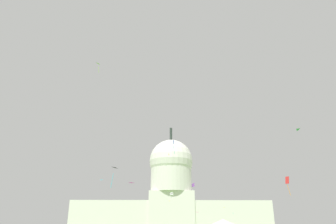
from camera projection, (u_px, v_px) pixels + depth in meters
name	position (u px, v px, depth m)	size (l,w,h in m)	color
capitol_building	(171.00, 195.00, 208.63)	(129.74, 30.18, 69.72)	silver
kite_turquoise_low	(233.00, 213.00, 142.75)	(0.47, 0.96, 0.82)	teal
kite_red_low	(287.00, 181.00, 63.85)	(0.69, 0.79, 3.87)	red
kite_black_low	(112.00, 170.00, 58.96)	(1.24, 1.71, 3.73)	black
kite_cyan_low	(100.00, 181.00, 108.35)	(1.45, 1.27, 0.31)	#33BCDB
kite_green_mid	(296.00, 130.00, 80.93)	(0.70, 1.72, 0.36)	green
kite_pink_low	(197.00, 213.00, 130.32)	(1.31, 0.85, 0.17)	pink
kite_white_low	(171.00, 194.00, 129.57)	(1.45, 1.49, 4.43)	white
kite_yellow_low	(224.00, 208.00, 176.06)	(1.26, 0.82, 0.18)	yellow
kite_gold_low	(169.00, 202.00, 144.45)	(1.05, 1.19, 0.27)	gold
kite_blue_mid	(174.00, 143.00, 88.05)	(0.51, 1.08, 4.05)	blue
kite_magenta_low	(130.00, 184.00, 92.92)	(1.88, 1.70, 0.27)	#D1339E
kite_lime_high	(99.00, 65.00, 85.86)	(1.17, 1.54, 2.61)	#8CD133
kite_orange_high	(169.00, 155.00, 185.81)	(0.42, 0.87, 1.20)	orange
kite_violet_low	(193.00, 185.00, 118.96)	(1.16, 1.08, 4.03)	purple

